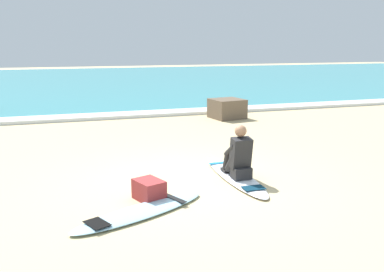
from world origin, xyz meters
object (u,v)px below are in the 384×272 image
object	(u,v)px
shoreline_rock	(227,109)
surfboard_main	(234,175)
beach_bag	(149,190)
surfer_seated	(239,157)
surfboard_spare_near	(141,211)

from	to	relation	value
shoreline_rock	surfboard_main	bearing A→B (deg)	-111.33
surfboard_main	shoreline_rock	bearing A→B (deg)	68.67
shoreline_rock	beach_bag	bearing A→B (deg)	-121.87
surfer_seated	beach_bag	world-z (taller)	surfer_seated
shoreline_rock	surfboard_spare_near	bearing A→B (deg)	-121.32
shoreline_rock	beach_bag	distance (m)	7.57
beach_bag	shoreline_rock	bearing A→B (deg)	58.13
surfer_seated	surfboard_spare_near	bearing A→B (deg)	-153.85
surfboard_spare_near	shoreline_rock	xyz separation A→B (m)	(4.22, 6.94, 0.28)
surfboard_main	surfboard_spare_near	distance (m)	2.27
surfboard_main	surfboard_spare_near	size ratio (longest dim) A/B	1.14
surfboard_spare_near	beach_bag	bearing A→B (deg)	66.07
surfboard_main	surfboard_spare_near	world-z (taller)	same
surfboard_main	beach_bag	distance (m)	1.85
surfboard_main	shoreline_rock	size ratio (longest dim) A/B	2.61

